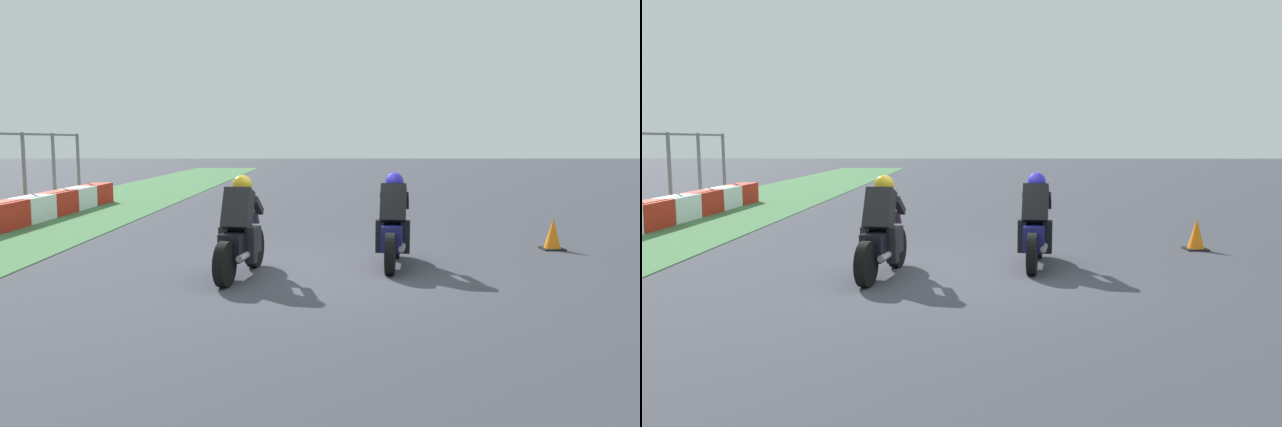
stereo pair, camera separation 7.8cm
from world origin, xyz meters
TOP-DOWN VIEW (x-y plane):
  - ground_plane at (0.00, 0.00)m, footprint 120.00×120.00m
  - rider_lane_a at (0.42, -1.19)m, footprint 2.03×0.61m
  - rider_lane_b at (-0.40, 1.17)m, footprint 2.03×0.62m
  - traffic_cone at (1.98, -4.32)m, footprint 0.40×0.40m

SIDE VIEW (x-z plane):
  - ground_plane at x=0.00m, z-range 0.00..0.00m
  - traffic_cone at x=1.98m, z-range -0.02..0.57m
  - rider_lane_a at x=0.42m, z-range -0.13..1.38m
  - rider_lane_b at x=-0.40m, z-range -0.13..1.38m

